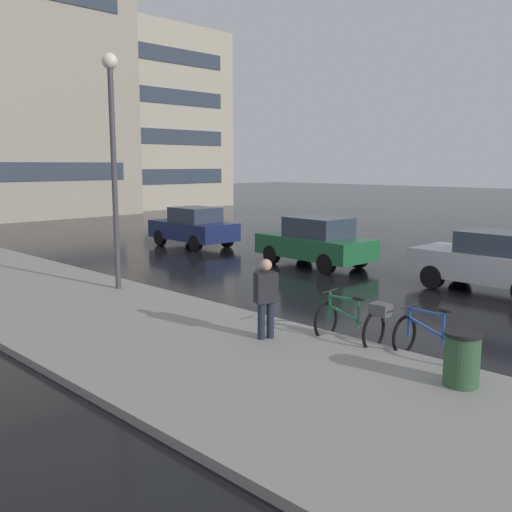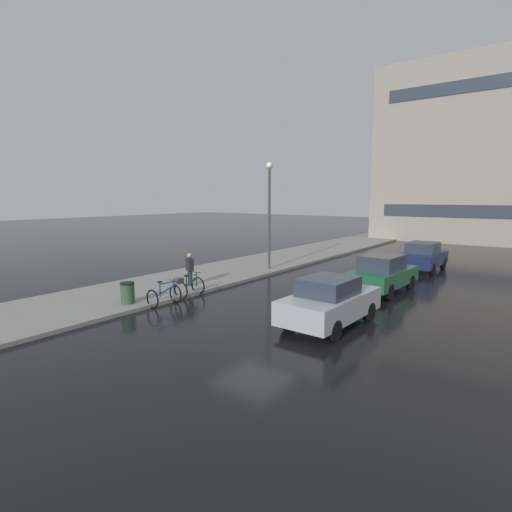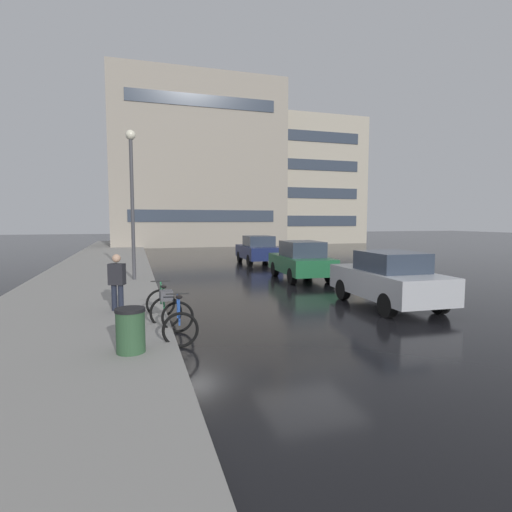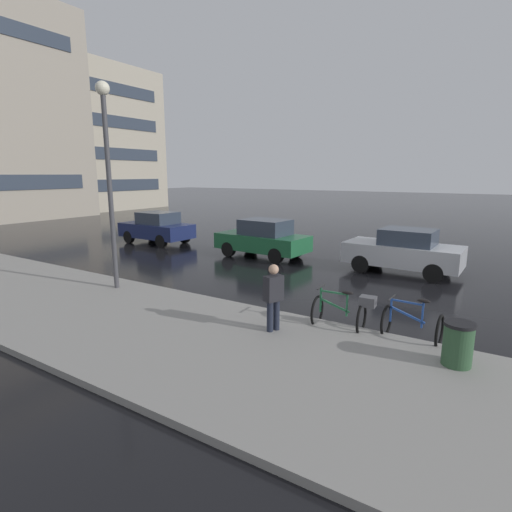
% 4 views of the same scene
% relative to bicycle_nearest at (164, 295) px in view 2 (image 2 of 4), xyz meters
% --- Properties ---
extents(ground_plane, '(140.00, 140.00, 0.00)m').
position_rel_bicycle_nearest_xyz_m(ground_plane, '(3.50, 1.10, -0.40)').
color(ground_plane, black).
extents(sidewalk_kerb, '(4.80, 60.00, 0.14)m').
position_rel_bicycle_nearest_xyz_m(sidewalk_kerb, '(-2.50, 11.10, -0.33)').
color(sidewalk_kerb, gray).
rests_on(sidewalk_kerb, ground).
extents(bicycle_nearest, '(0.78, 1.18, 0.99)m').
position_rel_bicycle_nearest_xyz_m(bicycle_nearest, '(0.00, 0.00, 0.00)').
color(bicycle_nearest, black).
rests_on(bicycle_nearest, ground).
extents(bicycle_second, '(0.80, 1.38, 0.99)m').
position_rel_bicycle_nearest_xyz_m(bicycle_second, '(-0.21, 1.41, 0.10)').
color(bicycle_second, black).
rests_on(bicycle_second, ground).
extents(car_silver, '(1.94, 4.04, 1.61)m').
position_rel_bicycle_nearest_xyz_m(car_silver, '(6.20, 1.56, 0.40)').
color(car_silver, '#B2B5BA').
rests_on(car_silver, ground).
extents(car_green, '(2.05, 4.06, 1.63)m').
position_rel_bicycle_nearest_xyz_m(car_green, '(5.92, 7.29, 0.41)').
color(car_green, '#1E6038').
rests_on(car_green, ground).
extents(car_navy, '(1.90, 3.87, 1.62)m').
position_rel_bicycle_nearest_xyz_m(car_navy, '(6.01, 13.74, 0.40)').
color(car_navy, navy).
rests_on(car_navy, ground).
extents(pedestrian, '(0.46, 0.37, 1.63)m').
position_rel_bicycle_nearest_xyz_m(pedestrian, '(-1.31, 2.64, 0.52)').
color(pedestrian, '#1E2333').
rests_on(pedestrian, ground).
extents(streetlamp, '(0.39, 0.39, 6.03)m').
position_rel_bicycle_nearest_xyz_m(streetlamp, '(-0.89, 8.35, 3.48)').
color(streetlamp, '#424247').
rests_on(streetlamp, ground).
extents(trash_bin, '(0.53, 0.53, 0.94)m').
position_rel_bicycle_nearest_xyz_m(trash_bin, '(-0.96, -0.96, 0.07)').
color(trash_bin, '#2D5133').
rests_on(trash_bin, ground).
extents(building_facade_main, '(16.57, 7.62, 16.22)m').
position_rel_bicycle_nearest_xyz_m(building_facade_main, '(5.39, 32.40, 7.71)').
color(building_facade_main, '#9E9384').
rests_on(building_facade_main, ground).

